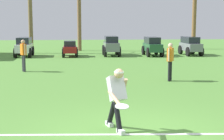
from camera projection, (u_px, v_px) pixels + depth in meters
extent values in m
plane|color=#538A38|center=(132.00, 137.00, 7.26)|extent=(80.00, 80.00, 0.00)
cube|color=white|center=(131.00, 134.00, 7.39)|extent=(19.44, 1.48, 0.01)
cylinder|color=black|center=(118.00, 116.00, 7.53)|extent=(0.23, 0.37, 0.72)
cube|color=silver|center=(121.00, 132.00, 7.43)|extent=(0.18, 0.28, 0.10)
cylinder|color=black|center=(112.00, 112.00, 7.81)|extent=(0.26, 0.45, 0.69)
cube|color=silver|center=(109.00, 124.00, 7.99)|extent=(0.18, 0.28, 0.10)
cube|color=silver|center=(117.00, 88.00, 7.50)|extent=(0.45, 0.49, 0.57)
sphere|color=tan|center=(119.00, 74.00, 7.35)|extent=(0.27, 0.27, 0.21)
cylinder|color=white|center=(119.00, 72.00, 7.35)|extent=(0.27, 0.27, 0.03)
cylinder|color=tan|center=(115.00, 98.00, 7.19)|extent=(0.26, 0.57, 0.27)
cylinder|color=tan|center=(124.00, 88.00, 7.63)|extent=(0.17, 0.29, 0.49)
cylinder|color=white|center=(122.00, 106.00, 6.84)|extent=(0.34, 0.34, 0.07)
cylinder|color=black|center=(169.00, 71.00, 13.97)|extent=(0.15, 0.15, 0.82)
cylinder|color=black|center=(171.00, 71.00, 14.13)|extent=(0.15, 0.15, 0.82)
cube|color=orange|center=(170.00, 55.00, 13.96)|extent=(0.35, 0.39, 0.54)
cylinder|color=beige|center=(169.00, 55.00, 13.77)|extent=(0.10, 0.10, 0.52)
cylinder|color=beige|center=(172.00, 54.00, 14.14)|extent=(0.10, 0.10, 0.52)
sphere|color=beige|center=(171.00, 46.00, 13.90)|extent=(0.27, 0.27, 0.20)
cylinder|color=#33333D|center=(24.00, 63.00, 16.64)|extent=(0.15, 0.15, 0.82)
cylinder|color=#33333D|center=(23.00, 63.00, 16.79)|extent=(0.15, 0.15, 0.82)
cube|color=orange|center=(23.00, 49.00, 16.62)|extent=(0.34, 0.39, 0.54)
cylinder|color=tan|center=(25.00, 49.00, 16.44)|extent=(0.10, 0.10, 0.52)
cylinder|color=tan|center=(22.00, 49.00, 16.79)|extent=(0.10, 0.10, 0.52)
sphere|color=tan|center=(23.00, 42.00, 16.57)|extent=(0.27, 0.27, 0.20)
cube|color=silver|center=(24.00, 48.00, 24.00)|extent=(1.02, 2.43, 0.55)
cube|color=#1E232B|center=(24.00, 41.00, 24.08)|extent=(0.89, 1.82, 0.46)
cylinder|color=black|center=(19.00, 51.00, 24.81)|extent=(0.20, 0.66, 0.66)
cylinder|color=black|center=(33.00, 51.00, 24.92)|extent=(0.20, 0.66, 0.66)
cylinder|color=black|center=(15.00, 53.00, 23.16)|extent=(0.20, 0.66, 0.66)
cylinder|color=black|center=(30.00, 53.00, 23.27)|extent=(0.20, 0.66, 0.66)
cube|color=maroon|center=(70.00, 49.00, 24.12)|extent=(0.98, 2.23, 0.42)
cube|color=#1E232B|center=(70.00, 44.00, 23.97)|extent=(0.83, 1.13, 0.38)
cylinder|color=black|center=(64.00, 51.00, 24.85)|extent=(0.20, 0.61, 0.60)
cylinder|color=black|center=(76.00, 51.00, 24.96)|extent=(0.20, 0.61, 0.60)
cylinder|color=black|center=(63.00, 53.00, 23.34)|extent=(0.20, 0.61, 0.60)
cylinder|color=black|center=(77.00, 53.00, 23.45)|extent=(0.20, 0.61, 0.60)
cube|color=slate|center=(111.00, 47.00, 24.60)|extent=(1.01, 2.36, 0.60)
cube|color=#1E232B|center=(111.00, 39.00, 24.58)|extent=(0.88, 1.56, 0.44)
cylinder|color=black|center=(104.00, 50.00, 25.36)|extent=(0.19, 0.72, 0.72)
cylinder|color=black|center=(117.00, 50.00, 25.46)|extent=(0.19, 0.72, 0.72)
cylinder|color=black|center=(105.00, 52.00, 23.83)|extent=(0.19, 0.72, 0.72)
cylinder|color=black|center=(119.00, 52.00, 23.92)|extent=(0.19, 0.72, 0.72)
cube|color=#235133|center=(152.00, 47.00, 24.56)|extent=(1.02, 2.42, 0.55)
cube|color=#1E232B|center=(152.00, 40.00, 24.64)|extent=(0.89, 1.82, 0.46)
cylinder|color=black|center=(144.00, 50.00, 25.37)|extent=(0.20, 0.66, 0.66)
cylinder|color=black|center=(156.00, 50.00, 25.48)|extent=(0.20, 0.66, 0.66)
cylinder|color=black|center=(148.00, 52.00, 23.72)|extent=(0.20, 0.66, 0.66)
cylinder|color=black|center=(162.00, 52.00, 23.83)|extent=(0.20, 0.66, 0.66)
cube|color=slate|center=(191.00, 47.00, 25.01)|extent=(1.07, 2.44, 0.55)
cube|color=#1E232B|center=(190.00, 40.00, 25.08)|extent=(0.93, 1.84, 0.46)
cylinder|color=black|center=(180.00, 50.00, 25.80)|extent=(0.21, 0.67, 0.66)
cylinder|color=black|center=(193.00, 50.00, 25.93)|extent=(0.21, 0.67, 0.66)
cylinder|color=black|center=(188.00, 52.00, 24.16)|extent=(0.21, 0.67, 0.66)
cylinder|color=black|center=(201.00, 52.00, 24.29)|extent=(0.21, 0.67, 0.66)
cylinder|color=brown|center=(30.00, 10.00, 26.24)|extent=(0.32, 0.32, 6.63)
cylinder|color=brown|center=(79.00, 14.00, 28.58)|extent=(0.33, 0.33, 6.18)
cylinder|color=brown|center=(194.00, 11.00, 30.35)|extent=(0.37, 0.37, 6.67)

